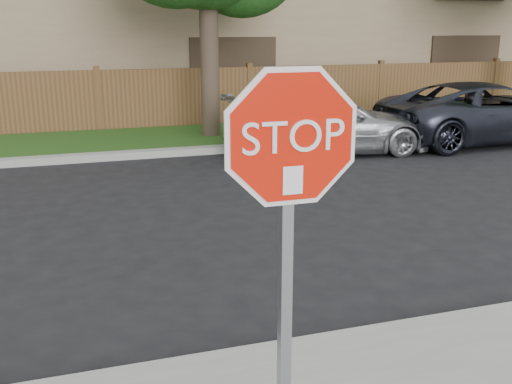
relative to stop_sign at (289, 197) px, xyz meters
name	(u,v)px	position (x,y,z in m)	size (l,w,h in m)	color
ground	(193,365)	(-0.26, 1.48, -1.83)	(90.00, 90.00, 0.00)	black
far_curb	(111,156)	(-0.26, 9.63, -1.75)	(70.00, 0.30, 0.15)	gray
grass_strip	(105,142)	(-0.26, 11.28, -1.77)	(70.00, 3.00, 0.12)	#1E4714
fence	(99,102)	(-0.26, 12.88, -1.03)	(70.00, 0.12, 1.60)	#55341E
stop_sign	(289,197)	(0.00, 0.00, 0.00)	(1.01, 0.13, 2.55)	gray
sedan_right	(327,123)	(4.29, 8.93, -1.18)	(1.81, 4.46, 1.29)	#ACB0B4
sedan_far_right	(486,112)	(8.36, 8.92, -1.12)	(2.34, 5.08, 1.41)	#2F323F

